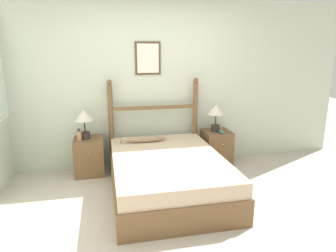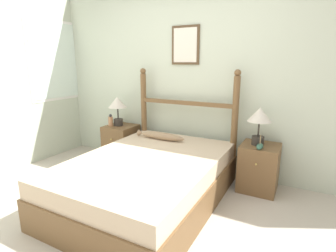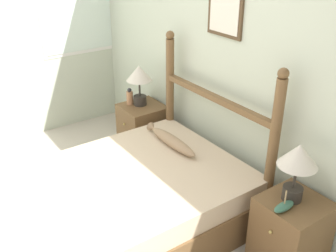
% 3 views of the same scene
% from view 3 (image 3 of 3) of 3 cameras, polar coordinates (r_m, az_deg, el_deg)
% --- Properties ---
extents(wall_back, '(6.40, 0.08, 2.55)m').
position_cam_3_polar(wall_back, '(3.31, 9.25, 9.99)').
color(wall_back, beige).
rests_on(wall_back, ground_plane).
extents(bed, '(1.39, 1.98, 0.49)m').
position_cam_3_polar(bed, '(3.20, -7.03, -11.44)').
color(bed, brown).
rests_on(bed, ground_plane).
extents(headboard, '(1.40, 0.08, 1.38)m').
position_cam_3_polar(headboard, '(3.40, 6.69, 0.88)').
color(headboard, brown).
rests_on(headboard, ground_plane).
extents(nightstand_left, '(0.42, 0.45, 0.54)m').
position_cam_3_polar(nightstand_left, '(4.27, -3.68, -0.40)').
color(nightstand_left, brown).
rests_on(nightstand_left, ground_plane).
extents(nightstand_right, '(0.42, 0.45, 0.54)m').
position_cam_3_polar(nightstand_right, '(3.02, 17.30, -14.55)').
color(nightstand_right, brown).
rests_on(nightstand_right, ground_plane).
extents(table_lamp_left, '(0.27, 0.27, 0.43)m').
position_cam_3_polar(table_lamp_left, '(4.07, -4.20, 7.09)').
color(table_lamp_left, '#2D2823').
rests_on(table_lamp_left, nightstand_left).
extents(table_lamp_right, '(0.27, 0.27, 0.43)m').
position_cam_3_polar(table_lamp_right, '(2.71, 18.32, -4.83)').
color(table_lamp_right, '#2D2823').
rests_on(table_lamp_right, nightstand_right).
extents(bottle, '(0.07, 0.07, 0.18)m').
position_cam_3_polar(bottle, '(4.18, -5.58, 4.22)').
color(bottle, tan).
rests_on(bottle, nightstand_left).
extents(model_boat, '(0.07, 0.18, 0.15)m').
position_cam_3_polar(model_boat, '(2.75, 16.48, -11.14)').
color(model_boat, '#386651').
rests_on(model_boat, nightstand_right).
extents(fish_pillow, '(0.67, 0.11, 0.09)m').
position_cam_3_polar(fish_pillow, '(3.46, 0.50, -2.14)').
color(fish_pillow, '#997A5B').
rests_on(fish_pillow, bed).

